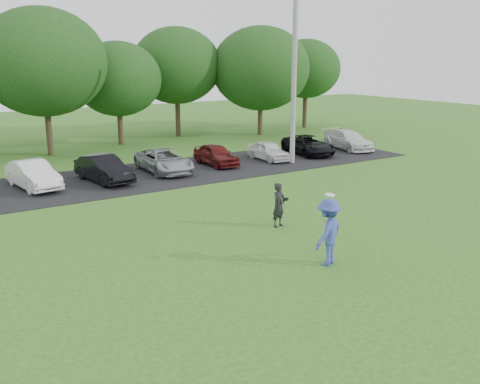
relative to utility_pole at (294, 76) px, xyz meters
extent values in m
plane|color=#26621C|center=(-8.72, -11.62, -4.79)|extent=(100.00, 100.00, 0.00)
cube|color=black|center=(-8.72, 1.38, -4.78)|extent=(32.00, 6.50, 0.03)
cylinder|color=#969591|center=(0.00, 0.00, 0.00)|extent=(0.28, 0.28, 9.59)
imported|color=#3A4CA5|center=(-8.42, -12.32, -3.81)|extent=(1.45, 1.18, 1.96)
cylinder|color=white|center=(-8.59, -12.52, -2.64)|extent=(0.27, 0.27, 0.07)
imported|color=black|center=(-7.49, -8.74, -4.01)|extent=(0.65, 0.52, 1.58)
cube|color=black|center=(-7.31, -8.92, -3.78)|extent=(0.16, 0.13, 0.10)
imported|color=white|center=(-13.53, 1.69, -4.15)|extent=(1.87, 3.91, 1.24)
imported|color=black|center=(-10.40, 1.21, -4.14)|extent=(1.88, 3.95, 1.25)
imported|color=#A0A3A7|center=(-7.07, 1.66, -4.18)|extent=(1.98, 4.20, 1.16)
imported|color=#561213|center=(-3.92, 1.74, -4.19)|extent=(1.38, 3.38, 1.15)
imported|color=white|center=(-0.64, 1.39, -4.23)|extent=(1.36, 3.16, 1.06)
imported|color=black|center=(2.46, 1.55, -4.20)|extent=(2.49, 4.31, 1.13)
imported|color=silver|center=(5.78, 1.57, -4.17)|extent=(2.25, 4.29, 1.19)
cylinder|color=#38281C|center=(-10.72, 9.98, -3.44)|extent=(0.36, 0.36, 2.70)
ellipsoid|color=#214C19|center=(-10.72, 9.98, 0.69)|extent=(7.42, 7.42, 6.31)
cylinder|color=#38281C|center=(-5.72, 11.38, -3.69)|extent=(0.36, 0.36, 2.20)
ellipsoid|color=#214C19|center=(-5.72, 11.38, -0.43)|extent=(5.76, 5.76, 4.90)
cylinder|color=#38281C|center=(-0.72, 12.78, -3.44)|extent=(0.36, 0.36, 2.70)
ellipsoid|color=#214C19|center=(-0.72, 12.78, 0.34)|extent=(6.50, 6.50, 5.53)
cylinder|color=#38281C|center=(4.78, 9.98, -3.69)|extent=(0.36, 0.36, 2.20)
ellipsoid|color=#214C19|center=(4.78, 9.98, 0.12)|extent=(7.24, 7.24, 6.15)
cylinder|color=#38281C|center=(10.28, 11.38, -3.44)|extent=(0.36, 0.36, 2.70)
ellipsoid|color=#214C19|center=(10.28, 11.38, 0.00)|extent=(5.58, 5.58, 4.74)
camera|label=1|loc=(-18.44, -23.17, 1.13)|focal=40.00mm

